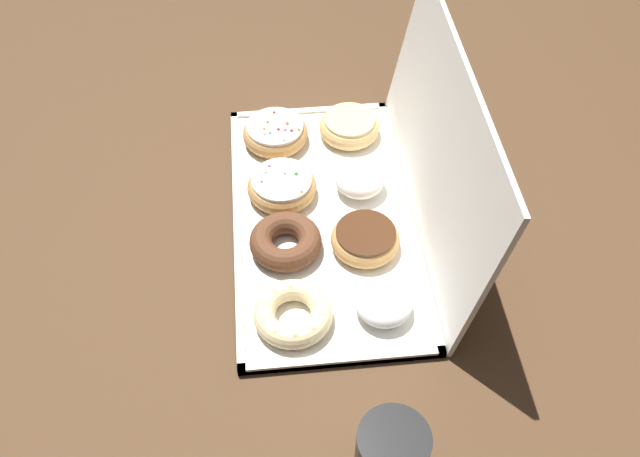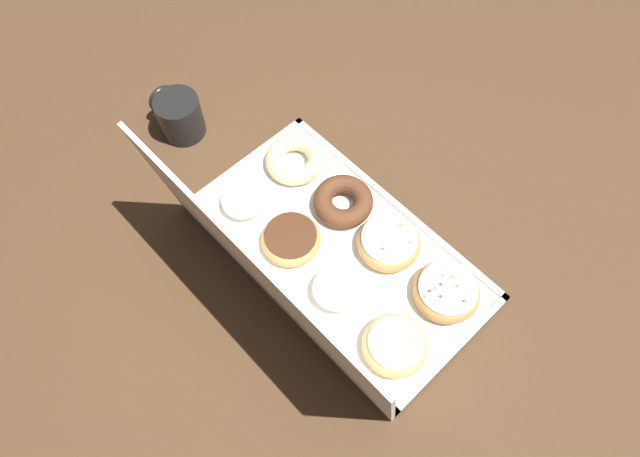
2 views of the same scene
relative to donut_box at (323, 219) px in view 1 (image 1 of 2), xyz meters
The scene contains 12 objects.
ground_plane 0.01m from the donut_box, ahead, with size 3.00×3.00×0.00m, color #4C331E.
donut_box is the anchor object (origin of this frame).
box_lid_open 0.23m from the donut_box, 90.00° to the left, with size 0.55×0.30×0.01m, color white.
sprinkle_donut_0 0.21m from the donut_box, 160.81° to the right, with size 0.12×0.12×0.04m.
sprinkle_donut_1 0.09m from the donut_box, 132.28° to the right, with size 0.12×0.12×0.04m.
chocolate_cake_ring_donut_2 0.09m from the donut_box, 46.79° to the right, with size 0.11×0.11×0.04m.
cruller_donut_3 0.21m from the donut_box, 18.03° to the right, with size 0.12×0.12×0.03m.
glazed_ring_donut_4 0.21m from the donut_box, 160.79° to the left, with size 0.11×0.11×0.04m.
powdered_filled_donut_5 0.09m from the donut_box, 130.15° to the left, with size 0.09×0.09×0.05m.
chocolate_frosted_donut_6 0.09m from the donut_box, 40.90° to the left, with size 0.11×0.11×0.04m.
powdered_filled_donut_7 0.21m from the donut_box, 19.71° to the left, with size 0.09×0.09×0.04m.
coffee_mug 0.43m from the donut_box, ahead, with size 0.11×0.09×0.09m.
Camera 1 is at (0.75, -0.08, 0.87)m, focal length 38.75 mm.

